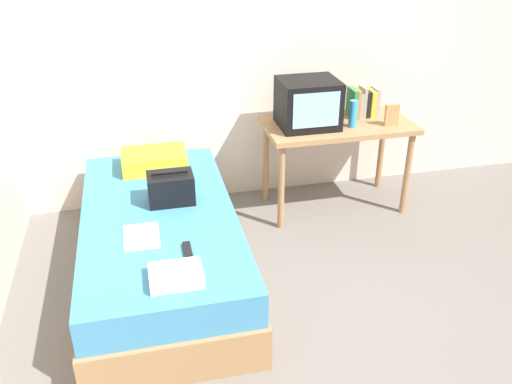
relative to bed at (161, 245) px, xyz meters
The scene contains 13 objects.
ground_plane 1.31m from the bed, 43.01° to the right, with size 8.00×8.00×0.00m, color slate.
wall_back 1.81m from the bed, 49.80° to the left, with size 5.20×0.10×2.60m, color beige.
bed is the anchor object (origin of this frame).
desk 1.65m from the bed, 24.30° to the left, with size 1.16×0.60×0.74m.
tv 1.53m from the bed, 28.51° to the left, with size 0.44×0.39×0.36m.
water_bottle 1.74m from the bed, 19.89° to the left, with size 0.06×0.06×0.21m, color #3399DB.
book_row 1.97m from the bed, 24.37° to the left, with size 0.23×0.17×0.24m.
picture_frame 1.99m from the bed, 15.60° to the left, with size 0.11×0.02×0.17m, color #B27F4C.
pillow 0.75m from the bed, 88.03° to the left, with size 0.47×0.32×0.13m, color yellow.
handbag 0.39m from the bed, 52.62° to the left, with size 0.30×0.20×0.22m.
magazine 0.39m from the bed, 113.53° to the right, with size 0.21×0.29×0.01m, color white.
remote_dark 0.57m from the bed, 74.84° to the right, with size 0.04×0.16×0.02m, color black.
folded_towel 0.79m from the bed, 86.74° to the right, with size 0.28×0.22×0.06m, color white.
Camera 1 is at (-1.02, -2.18, 2.22)m, focal length 37.80 mm.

